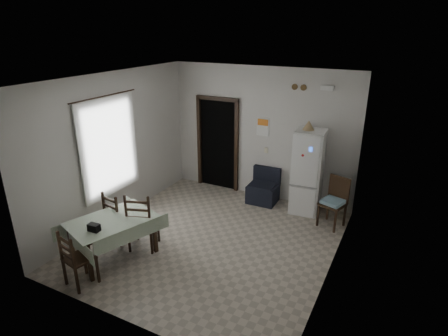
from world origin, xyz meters
The scene contains 25 objects.
ground centered at (0.00, 0.00, 0.00)m, with size 4.50×4.50×0.00m, color #A29685.
ceiling centered at (0.00, 0.00, 2.90)m, with size 4.20×4.50×0.02m, color white, non-canonical shape.
wall_back centered at (0.00, 2.25, 1.45)m, with size 4.20×0.02×2.90m, color silver, non-canonical shape.
wall_front centered at (0.00, -2.25, 1.45)m, with size 4.20×0.02×2.90m, color silver, non-canonical shape.
wall_left centered at (-2.10, 0.00, 1.45)m, with size 0.02×4.50×2.90m, color silver, non-canonical shape.
wall_right centered at (2.10, 0.00, 1.45)m, with size 0.02×4.50×2.90m, color silver, non-canonical shape.
doorway centered at (-1.05, 2.45, 1.06)m, with size 1.06×0.52×2.22m.
window_recess centered at (-2.15, -0.20, 1.55)m, with size 0.10×1.20×1.60m, color silver.
curtain centered at (-2.04, -0.20, 1.55)m, with size 0.02×1.45×1.85m, color white.
curtain_rod centered at (-2.03, -0.20, 2.50)m, with size 0.02×0.02×1.60m, color black.
calendar centered at (0.05, 2.24, 1.62)m, with size 0.28×0.02×0.40m, color white.
calendar_image centered at (0.05, 2.23, 1.72)m, with size 0.24×0.01×0.14m, color orange.
light_switch centered at (0.15, 2.24, 1.10)m, with size 0.08×0.02×0.12m, color beige.
vent_left centered at (0.70, 2.23, 2.52)m, with size 0.12×0.12×0.03m, color #503C20.
vent_right centered at (0.88, 2.23, 2.52)m, with size 0.12×0.12×0.03m, color #503C20.
emergency_light centered at (1.35, 2.21, 2.55)m, with size 0.25×0.07×0.09m, color white.
fridge centered at (1.18, 1.93, 0.88)m, with size 0.57×0.57×1.76m, color white, non-canonical shape.
tan_cone centered at (1.12, 1.94, 1.85)m, with size 0.23×0.23×0.19m, color tan.
navy_seat centered at (0.23, 1.93, 0.37)m, with size 0.62×0.60×0.75m, color black, non-canonical shape.
corner_chair centered at (1.81, 1.54, 0.49)m, with size 0.43×0.43×0.99m, color black, non-canonical shape.
dining_table centered at (-1.21, -1.17, 0.35)m, with size 0.89×1.35×0.70m, color #AABCA1, non-canonical shape.
black_bag centered at (-1.20, -1.56, 0.76)m, with size 0.18×0.11×0.12m, color black.
dining_chair_far_left centered at (-1.47, -0.71, 0.49)m, with size 0.42×0.42×0.97m, color black, non-canonical shape.
dining_chair_far_right centered at (-0.96, -0.71, 0.54)m, with size 0.46×0.46×1.08m, color black, non-canonical shape.
dining_chair_near_head centered at (-1.16, -1.95, 0.46)m, with size 0.40×0.40×0.92m, color black, non-canonical shape.
Camera 1 is at (2.90, -5.13, 3.69)m, focal length 30.00 mm.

